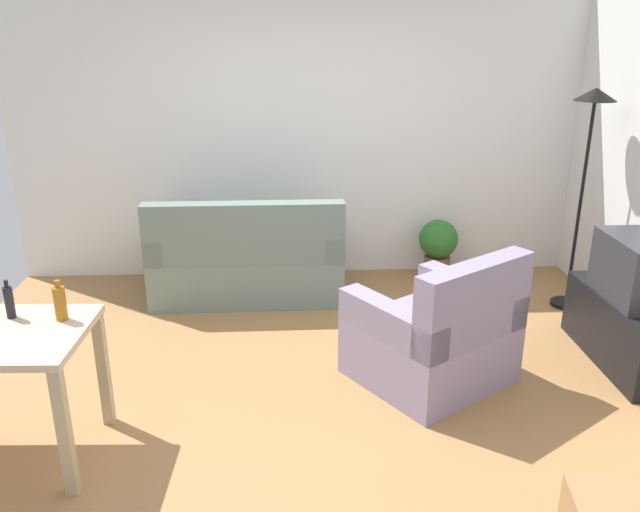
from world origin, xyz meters
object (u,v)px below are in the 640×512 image
tv (639,269)px  bottle_dark (9,302)px  armchair (437,337)px  tv_stand (628,330)px  potted_plant (438,245)px  bottle_amber (60,303)px  torchiere_lamp (589,140)px  couch (248,263)px

tv → bottle_dark: (-3.88, -0.68, 0.15)m
tv → armchair: 1.47m
tv_stand → potted_plant: size_ratio=1.93×
potted_plant → armchair: (-0.43, -1.82, -0.01)m
tv → bottle_amber: size_ratio=2.64×
bottle_amber → torchiere_lamp: bearing=25.1°
bottle_dark → torchiere_lamp: bearing=23.0°
potted_plant → couch: bearing=-169.9°
bottle_dark → potted_plant: bearing=38.6°
potted_plant → bottle_amber: 3.57m
potted_plant → armchair: size_ratio=0.47×
bottle_dark → bottle_amber: 0.29m
potted_plant → armchair: bearing=-103.2°
tv → armchair: (-1.41, -0.18, -0.38)m
torchiere_lamp → bottle_amber: torchiere_lamp is taller
tv → armchair: size_ratio=0.49×
torchiere_lamp → bottle_dark: torchiere_lamp is taller
tv_stand → torchiere_lamp: bearing=0.0°
tv_stand → couch: bearing=64.0°
tv → armchair: same height
tv_stand → potted_plant: 1.91m
bottle_dark → couch: bearing=60.0°
couch → potted_plant: size_ratio=2.86×
armchair → bottle_amber: size_ratio=5.35×
couch → bottle_amber: bottle_amber is taller
tv_stand → bottle_amber: 3.72m
armchair → bottle_dark: bottle_dark is taller
bottle_amber → tv: bearing=11.3°
couch → potted_plant: (1.75, 0.31, 0.02)m
torchiere_lamp → bottle_amber: size_ratio=7.98×
tv_stand → potted_plant: potted_plant is taller
couch → tv_stand: bearing=154.0°
potted_plant → armchair: armchair is taller
tv_stand → bottle_dark: bearing=99.9°
tv_stand → bottle_dark: size_ratio=5.06×
couch → torchiere_lamp: bearing=172.4°
tv_stand → bottle_amber: bearing=101.3°
tv → bottle_amber: (-3.60, -0.72, 0.16)m
torchiere_lamp → couch: bearing=172.4°
tv → potted_plant: size_ratio=1.05×
potted_plant → bottle_dark: bearing=-141.4°
torchiere_lamp → potted_plant: size_ratio=3.18×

